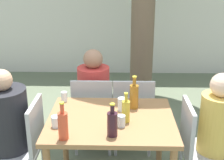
# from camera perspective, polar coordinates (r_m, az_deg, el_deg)

# --- Properties ---
(cafe_building_wall) EXTENTS (10.00, 0.08, 2.80)m
(cafe_building_wall) POSITION_cam_1_polar(r_m,az_deg,el_deg) (6.07, 0.84, 14.09)
(cafe_building_wall) COLOR silver
(cafe_building_wall) RESTS_ON ground_plane
(dining_table_front) EXTENTS (1.12, 0.90, 0.77)m
(dining_table_front) POSITION_cam_1_polar(r_m,az_deg,el_deg) (2.82, -0.16, -8.79)
(dining_table_front) COLOR #996B42
(dining_table_front) RESTS_ON ground_plane
(patio_chair_0) EXTENTS (0.44, 0.44, 0.91)m
(patio_chair_0) POSITION_cam_1_polar(r_m,az_deg,el_deg) (3.03, -15.60, -10.84)
(patio_chair_0) COLOR #B2B2B7
(patio_chair_0) RESTS_ON ground_plane
(patio_chair_1) EXTENTS (0.44, 0.44, 0.91)m
(patio_chair_1) POSITION_cam_1_polar(r_m,az_deg,el_deg) (2.99, 15.51, -11.26)
(patio_chair_1) COLOR #B2B2B7
(patio_chair_1) RESTS_ON ground_plane
(patio_chair_2) EXTENTS (0.44, 0.44, 0.91)m
(patio_chair_2) POSITION_cam_1_polar(r_m,az_deg,el_deg) (3.51, -3.50, -5.57)
(patio_chair_2) COLOR #B2B2B7
(patio_chair_2) RESTS_ON ground_plane
(patio_chair_3) EXTENTS (0.44, 0.44, 0.91)m
(patio_chair_3) POSITION_cam_1_polar(r_m,az_deg,el_deg) (3.50, 3.84, -5.65)
(patio_chair_3) COLOR #B2B2B7
(patio_chair_3) RESTS_ON ground_plane
(person_seated_0) EXTENTS (0.60, 0.40, 1.21)m
(person_seated_0) POSITION_cam_1_polar(r_m,az_deg,el_deg) (3.08, -19.78, -9.92)
(person_seated_0) COLOR #383842
(person_seated_0) RESTS_ON ground_plane
(person_seated_2) EXTENTS (0.36, 0.58, 1.18)m
(person_seated_2) POSITION_cam_1_polar(r_m,az_deg,el_deg) (3.72, -3.20, -3.78)
(person_seated_2) COLOR #383842
(person_seated_2) RESTS_ON ground_plane
(amber_bottle_0) EXTENTS (0.08, 0.08, 0.32)m
(amber_bottle_0) POSITION_cam_1_polar(r_m,az_deg,el_deg) (2.93, 4.04, -2.90)
(amber_bottle_0) COLOR #9E661E
(amber_bottle_0) RESTS_ON dining_table_front
(wine_bottle_1) EXTENTS (0.08, 0.08, 0.28)m
(wine_bottle_1) POSITION_cam_1_polar(r_m,az_deg,el_deg) (2.46, 0.06, -7.94)
(wine_bottle_1) COLOR #331923
(wine_bottle_1) RESTS_ON dining_table_front
(oil_cruet_2) EXTENTS (0.07, 0.07, 0.27)m
(oil_cruet_2) POSITION_cam_1_polar(r_m,az_deg,el_deg) (2.68, 2.55, -5.61)
(oil_cruet_2) COLOR gold
(oil_cruet_2) RESTS_ON dining_table_front
(soda_bottle_3) EXTENTS (0.08, 0.08, 0.31)m
(soda_bottle_3) POSITION_cam_1_polar(r_m,az_deg,el_deg) (2.44, -8.95, -8.12)
(soda_bottle_3) COLOR #DB4C2D
(soda_bottle_3) RESTS_ON dining_table_front
(drinking_glass_0) EXTENTS (0.08, 0.08, 0.12)m
(drinking_glass_0) POSITION_cam_1_polar(r_m,az_deg,el_deg) (2.90, 1.84, -4.45)
(drinking_glass_0) COLOR silver
(drinking_glass_0) RESTS_ON dining_table_front
(drinking_glass_1) EXTENTS (0.08, 0.08, 0.09)m
(drinking_glass_1) POSITION_cam_1_polar(r_m,az_deg,el_deg) (2.66, -10.15, -7.47)
(drinking_glass_1) COLOR white
(drinking_glass_1) RESTS_ON dining_table_front
(drinking_glass_2) EXTENTS (0.06, 0.06, 0.10)m
(drinking_glass_2) POSITION_cam_1_polar(r_m,az_deg,el_deg) (3.13, -8.73, -3.02)
(drinking_glass_2) COLOR white
(drinking_glass_2) RESTS_ON dining_table_front
(drinking_glass_3) EXTENTS (0.07, 0.07, 0.10)m
(drinking_glass_3) POSITION_cam_1_polar(r_m,az_deg,el_deg) (2.66, -0.07, -7.10)
(drinking_glass_3) COLOR white
(drinking_glass_3) RESTS_ON dining_table_front
(drinking_glass_4) EXTENTS (0.07, 0.07, 0.10)m
(drinking_glass_4) POSITION_cam_1_polar(r_m,az_deg,el_deg) (2.62, 1.73, -7.51)
(drinking_glass_4) COLOR silver
(drinking_glass_4) RESTS_ON dining_table_front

